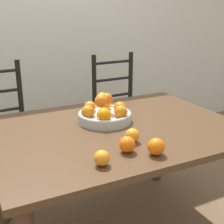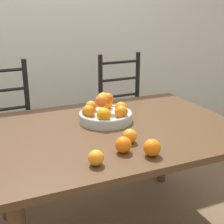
{
  "view_description": "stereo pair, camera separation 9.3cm",
  "coord_description": "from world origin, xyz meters",
  "views": [
    {
      "loc": [
        -0.78,
        -1.49,
        1.4
      ],
      "look_at": [
        -0.02,
        0.02,
        0.83
      ],
      "focal_mm": 50.0,
      "sensor_mm": 36.0,
      "label": 1
    },
    {
      "loc": [
        -0.69,
        -1.53,
        1.4
      ],
      "look_at": [
        -0.02,
        0.02,
        0.83
      ],
      "focal_mm": 50.0,
      "sensor_mm": 36.0,
      "label": 2
    }
  ],
  "objects": [
    {
      "name": "chair_right",
      "position": [
        0.49,
        0.86,
        0.48
      ],
      "size": [
        0.43,
        0.41,
        1.01
      ],
      "rotation": [
        0.0,
        0.0,
        0.04
      ],
      "color": "black",
      "rests_on": "ground_plane"
    },
    {
      "name": "fruit_bowl",
      "position": [
        -0.02,
        0.11,
        0.8
      ],
      "size": [
        0.32,
        0.32,
        0.18
      ],
      "color": "#B2B7B2",
      "rests_on": "dining_table"
    },
    {
      "name": "orange_loose_3",
      "position": [
        -0.11,
        -0.32,
        0.78
      ],
      "size": [
        0.08,
        0.08,
        0.08
      ],
      "color": "orange",
      "rests_on": "dining_table"
    },
    {
      "name": "wall_back",
      "position": [
        0.0,
        1.6,
        1.3
      ],
      "size": [
        8.0,
        0.06,
        2.6
      ],
      "color": "silver",
      "rests_on": "ground_plane"
    },
    {
      "name": "orange_loose_0",
      "position": [
        -0.03,
        -0.23,
        0.78
      ],
      "size": [
        0.07,
        0.07,
        0.07
      ],
      "color": "orange",
      "rests_on": "dining_table"
    },
    {
      "name": "chair_left",
      "position": [
        -0.53,
        0.86,
        0.48
      ],
      "size": [
        0.44,
        0.42,
        1.01
      ],
      "rotation": [
        0.0,
        0.0,
        0.06
      ],
      "color": "black",
      "rests_on": "ground_plane"
    },
    {
      "name": "dining_table",
      "position": [
        0.0,
        0.0,
        0.65
      ],
      "size": [
        1.42,
        1.05,
        0.74
      ],
      "color": "#4C331E",
      "rests_on": "ground_plane"
    },
    {
      "name": "orange_loose_1",
      "position": [
        -0.27,
        -0.39,
        0.78
      ],
      "size": [
        0.07,
        0.07,
        0.07
      ],
      "color": "orange",
      "rests_on": "dining_table"
    },
    {
      "name": "orange_loose_2",
      "position": [
        0.0,
        -0.4,
        0.79
      ],
      "size": [
        0.08,
        0.08,
        0.08
      ],
      "color": "orange",
      "rests_on": "dining_table"
    }
  ]
}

